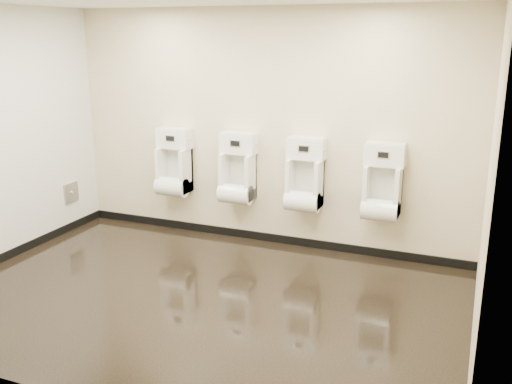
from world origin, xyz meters
TOP-DOWN VIEW (x-y plane):
  - ground at (0.00, 0.00)m, footprint 5.00×3.50m
  - back_wall at (0.00, 1.75)m, footprint 5.00×0.02m
  - front_wall at (0.00, -1.75)m, footprint 5.00×0.02m
  - right_wall at (2.50, 0.00)m, footprint 0.02×3.50m
  - skirting_back at (0.00, 1.74)m, footprint 5.00×0.02m
  - skirting_left at (-2.49, 0.00)m, footprint 0.02×3.50m
  - access_panel at (-2.48, 1.20)m, footprint 0.04×0.25m
  - urinal_0 at (-1.17, 1.60)m, footprint 0.45×0.34m
  - urinal_1 at (-0.29, 1.60)m, footprint 0.45×0.34m
  - urinal_2 at (0.56, 1.60)m, footprint 0.45×0.34m
  - urinal_3 at (1.45, 1.60)m, footprint 0.45×0.34m

SIDE VIEW (x-z plane):
  - ground at x=0.00m, z-range 0.00..0.00m
  - skirting_back at x=0.00m, z-range 0.00..0.10m
  - skirting_left at x=-2.49m, z-range 0.00..0.10m
  - access_panel at x=-2.48m, z-range 0.38..0.62m
  - urinal_0 at x=-1.17m, z-range 0.45..1.28m
  - urinal_1 at x=-0.29m, z-range 0.45..1.28m
  - urinal_2 at x=0.56m, z-range 0.45..1.28m
  - urinal_3 at x=1.45m, z-range 0.45..1.28m
  - back_wall at x=0.00m, z-range 0.00..2.80m
  - front_wall at x=0.00m, z-range 0.00..2.80m
  - right_wall at x=2.50m, z-range 0.00..2.80m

